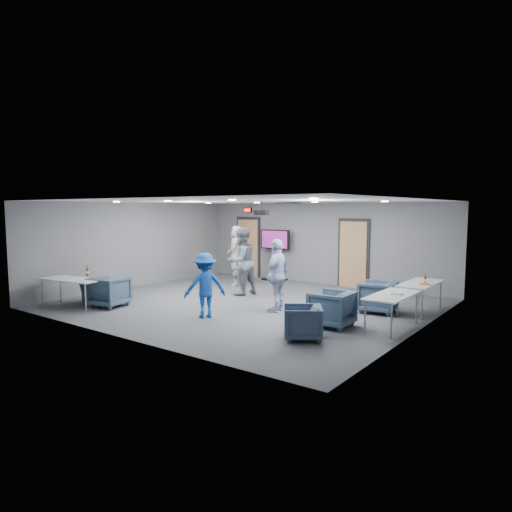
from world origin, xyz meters
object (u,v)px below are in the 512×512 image
Objects in this scene: chair_front_b at (101,291)px; bottle_right at (425,280)px; table_right_b at (392,297)px; person_a at (235,256)px; chair_right_c at (302,322)px; person_b at (242,261)px; projector at (261,212)px; chair_right_b at (332,309)px; table_right_a at (421,285)px; person_d at (205,285)px; chair_front_a at (109,292)px; bottle_front at (87,272)px; person_c at (277,275)px; table_front_left at (72,281)px; chair_right_a at (377,297)px; tv_stand at (275,252)px.

bottle_right is (7.27, 3.86, 0.50)m from chair_front_b.
person_a is at bearing 70.02° from table_right_b.
chair_right_c reaches higher than chair_front_b.
person_b reaches higher than chair_right_c.
chair_right_b is at bearing -39.12° from projector.
projector is (-2.62, 2.26, 2.08)m from chair_right_c.
table_right_b is (0.00, -1.90, -0.00)m from table_right_a.
projector reaches higher than person_d.
chair_right_b is at bearing -176.19° from chair_front_a.
projector is (3.71, 2.73, 1.57)m from bottle_front.
person_c is 3.50m from bottle_right.
person_d is (-0.99, -1.50, -0.14)m from person_c.
table_right_b is 4.16× the size of projector.
table_front_left is 6.36× the size of bottle_front.
person_c reaches higher than person_d.
chair_right_a is 3.62m from projector.
chair_right_c is (1.74, -1.71, -0.56)m from person_c.
table_front_left is at bearing -20.92° from person_b.
person_a is 5.67m from chair_right_b.
chair_right_b is at bearing -44.92° from tv_stand.
person_b is (1.15, -1.10, 0.01)m from person_a.
projector is (2.89, 2.66, 2.02)m from chair_front_a.
chair_front_a is at bearing -149.53° from bottle_right.
table_right_b is at bearing -94.40° from bottle_right.
bottle_front is at bearing 94.28° from table_front_left.
person_d is 4.15m from chair_right_a.
chair_right_c is at bearing 64.00° from person_b.
bottle_right is at bearing 126.96° from chair_right_c.
projector is at bearing -161.32° from bottle_right.
bottle_right reaches higher than table_front_left.
chair_front_b is at bearing -121.07° from chair_right_c.
chair_front_a is at bearing -98.77° from tv_stand.
chair_front_b is at bearing -23.98° from chair_front_a.
table_right_b is at bearing 16.87° from bottle_front.
table_right_a is (7.13, 3.98, 0.36)m from chair_front_b.
person_b is at bearing -172.07° from bottle_right.
chair_right_a is at bearing 114.50° from person_c.
chair_right_a reaches higher than table_right_b.
chair_right_a is at bearing 103.82° from person_b.
person_c is at bearing -144.85° from chair_front_b.
person_c is 2.46m from chair_right_a.
person_b reaches higher than table_right_b.
person_c is 1.79× the size of chair_front_b.
person_a is 5.14m from table_front_left.
person_c is 1.81m from person_d.
person_a is 4.66m from bottle_front.
person_a reaches higher than bottle_right.
chair_front_a is (-0.59, -4.37, -0.58)m from person_a.
table_right_b is at bearing -174.12° from chair_front_a.
person_c is at bearing -55.02° from tv_stand.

